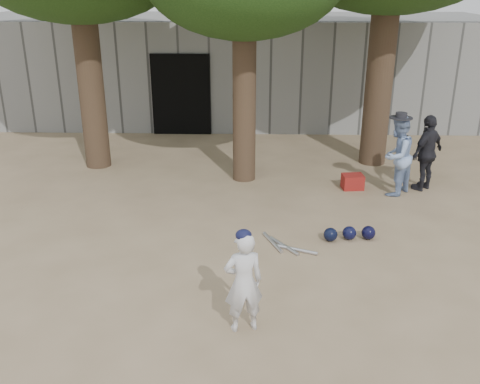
{
  "coord_description": "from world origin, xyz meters",
  "views": [
    {
      "loc": [
        0.81,
        -6.71,
        4.01
      ],
      "look_at": [
        0.6,
        1.0,
        0.95
      ],
      "focal_mm": 40.0,
      "sensor_mm": 36.0,
      "label": 1
    }
  ],
  "objects_px": {
    "spectator_blue": "(397,156)",
    "spectator_dark": "(427,153)",
    "boy_player": "(243,282)",
    "red_bag": "(353,182)"
  },
  "relations": [
    {
      "from": "boy_player",
      "to": "spectator_dark",
      "type": "distance_m",
      "value": 6.06
    },
    {
      "from": "red_bag",
      "to": "spectator_blue",
      "type": "bearing_deg",
      "value": -18.45
    },
    {
      "from": "boy_player",
      "to": "red_bag",
      "type": "bearing_deg",
      "value": -128.75
    },
    {
      "from": "spectator_blue",
      "to": "spectator_dark",
      "type": "xyz_separation_m",
      "value": [
        0.68,
        0.28,
        -0.02
      ]
    },
    {
      "from": "boy_player",
      "to": "spectator_blue",
      "type": "height_order",
      "value": "spectator_blue"
    },
    {
      "from": "boy_player",
      "to": "red_bag",
      "type": "xyz_separation_m",
      "value": [
        2.15,
        4.85,
        -0.51
      ]
    },
    {
      "from": "spectator_blue",
      "to": "red_bag",
      "type": "bearing_deg",
      "value": -66.61
    },
    {
      "from": "spectator_blue",
      "to": "spectator_dark",
      "type": "distance_m",
      "value": 0.73
    },
    {
      "from": "boy_player",
      "to": "spectator_blue",
      "type": "relative_size",
      "value": 0.82
    },
    {
      "from": "spectator_blue",
      "to": "spectator_dark",
      "type": "height_order",
      "value": "spectator_blue"
    }
  ]
}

